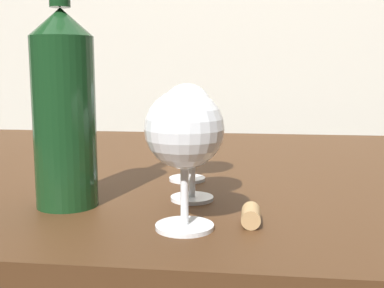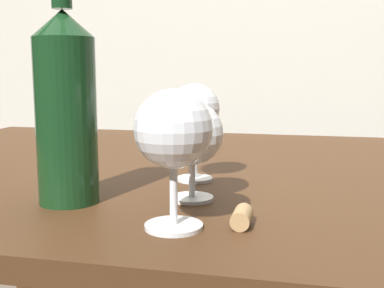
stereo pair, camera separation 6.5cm
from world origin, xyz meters
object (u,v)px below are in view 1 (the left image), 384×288
at_px(wine_glass_pinot, 186,111).
at_px(wine_glass_amber, 184,132).
at_px(wine_glass_rose, 192,135).
at_px(wine_bottle, 64,104).
at_px(cork, 251,215).

bearing_deg(wine_glass_pinot, wine_glass_amber, -82.52).
bearing_deg(wine_glass_amber, wine_glass_rose, 93.13).
distance_m(wine_glass_pinot, wine_bottle, 0.21).
relative_size(wine_glass_rose, cork, 3.20).
xyz_separation_m(wine_glass_rose, wine_bottle, (-0.16, -0.05, 0.04)).
xyz_separation_m(wine_glass_amber, wine_glass_pinot, (-0.03, 0.24, 0.00)).
bearing_deg(wine_glass_rose, wine_glass_amber, -86.87).
bearing_deg(wine_bottle, wine_glass_amber, -24.31).
bearing_deg(wine_bottle, wine_glass_pinot, 50.36).
bearing_deg(wine_glass_amber, wine_glass_pinot, 97.48).
bearing_deg(wine_glass_pinot, wine_bottle, -129.64).
height_order(wine_glass_amber, wine_bottle, wine_bottle).
distance_m(wine_glass_amber, cork, 0.12).
bearing_deg(wine_bottle, cork, -12.05).
height_order(wine_glass_rose, cork, wine_glass_rose).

